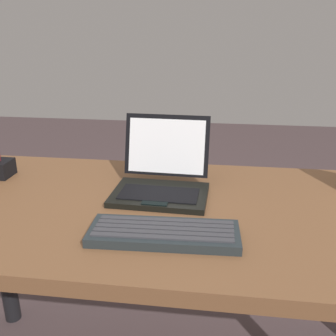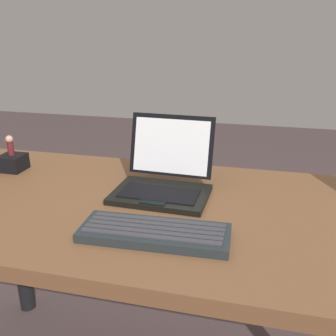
{
  "view_description": "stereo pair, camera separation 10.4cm",
  "coord_description": "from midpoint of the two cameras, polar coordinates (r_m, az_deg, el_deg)",
  "views": [
    {
      "loc": [
        0.11,
        -0.93,
        1.18
      ],
      "look_at": [
        -0.02,
        0.04,
        0.82
      ],
      "focal_mm": 40.48,
      "sensor_mm": 36.0,
      "label": 1
    },
    {
      "loc": [
        0.21,
        -0.91,
        1.18
      ],
      "look_at": [
        -0.02,
        0.04,
        0.82
      ],
      "focal_mm": 40.48,
      "sensor_mm": 36.0,
      "label": 2
    }
  ],
  "objects": [
    {
      "name": "desk",
      "position": [
        1.08,
        -2.11,
        -10.38
      ],
      "size": [
        1.58,
        0.7,
        0.72
      ],
      "color": "brown",
      "rests_on": "ground"
    },
    {
      "name": "laptop_front",
      "position": [
        1.11,
        -3.59,
        -1.67
      ],
      "size": [
        0.28,
        0.25,
        0.21
      ],
      "color": "black",
      "rests_on": "desk"
    },
    {
      "name": "external_keyboard",
      "position": [
        0.89,
        -3.98,
        -9.82
      ],
      "size": [
        0.35,
        0.14,
        0.03
      ],
      "color": "#222A2D",
      "rests_on": "desk"
    }
  ]
}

